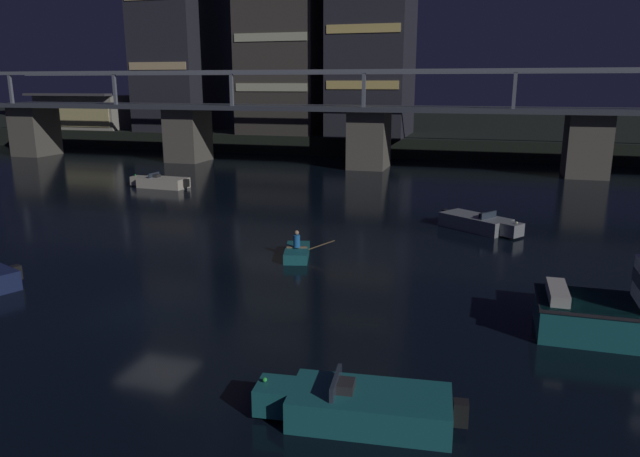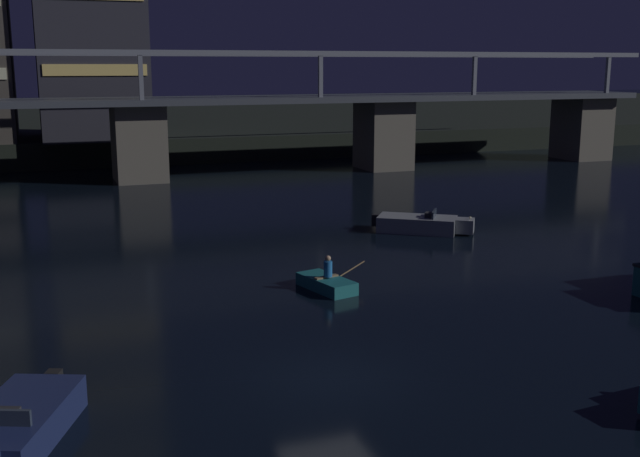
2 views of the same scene
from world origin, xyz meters
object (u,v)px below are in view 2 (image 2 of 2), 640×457
river_bridge (138,126)px  dinghy_with_paddler (327,283)px  speedboat_mid_center (421,224)px  speedboat_mid_right (15,428)px

river_bridge → dinghy_with_paddler: bearing=-84.7°
river_bridge → speedboat_mid_center: river_bridge is taller
river_bridge → speedboat_mid_right: size_ratio=16.76×
speedboat_mid_center → dinghy_with_paddler: (-8.19, -8.02, -0.14)m
river_bridge → speedboat_mid_center: size_ratio=17.90×
river_bridge → dinghy_with_paddler: (2.90, -31.34, -3.75)m
river_bridge → speedboat_mid_right: (-7.97, -40.41, -3.61)m
speedboat_mid_center → river_bridge: bearing=115.4°
speedboat_mid_center → dinghy_with_paddler: 11.47m
speedboat_mid_center → speedboat_mid_right: 25.61m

